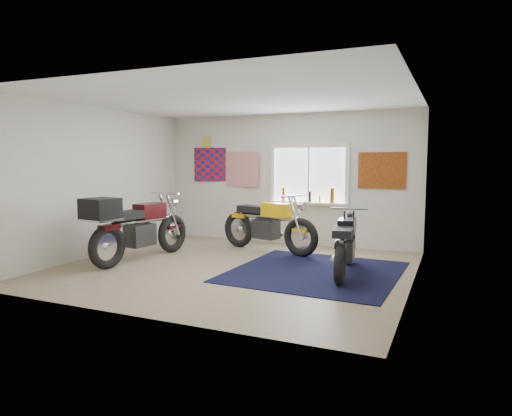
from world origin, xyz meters
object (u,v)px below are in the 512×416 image
at_px(navy_rug, 315,272).
at_px(black_chrome_bike, 345,246).
at_px(maroon_tourer, 134,227).
at_px(yellow_triumph, 268,226).

height_order(navy_rug, black_chrome_bike, black_chrome_bike).
height_order(black_chrome_bike, maroon_tourer, maroon_tourer).
distance_m(navy_rug, black_chrome_bike, 0.62).
bearing_deg(navy_rug, yellow_triumph, 136.98).
xyz_separation_m(navy_rug, yellow_triumph, (-1.30, 1.22, 0.49)).
bearing_deg(black_chrome_bike, maroon_tourer, 93.14).
distance_m(yellow_triumph, black_chrome_bike, 2.10).
bearing_deg(yellow_triumph, black_chrome_bike, -17.76).
distance_m(navy_rug, maroon_tourer, 3.17).
bearing_deg(black_chrome_bike, yellow_triumph, 50.06).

